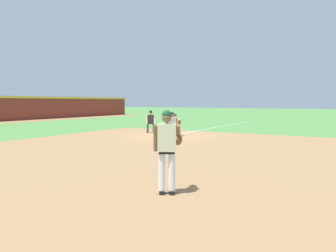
{
  "coord_description": "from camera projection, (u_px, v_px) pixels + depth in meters",
  "views": [
    {
      "loc": [
        -16.61,
        -9.55,
        2.05
      ],
      "look_at": [
        -7.35,
        -4.19,
        1.24
      ],
      "focal_mm": 35.0,
      "sensor_mm": 36.0,
      "label": 1
    }
  ],
  "objects": [
    {
      "name": "ground_plane",
      "position": [
        169.0,
        136.0,
        19.26
      ],
      "size": [
        160.0,
        160.0,
        0.0
      ],
      "primitive_type": "plane",
      "color": "#518942"
    },
    {
      "name": "infield_dirt_patch",
      "position": [
        168.0,
        152.0,
        13.23
      ],
      "size": [
        18.0,
        18.0,
        0.01
      ],
      "primitive_type": "cube",
      "color": "#9E754C",
      "rests_on": "ground"
    },
    {
      "name": "foul_line_stripe",
      "position": [
        219.0,
        127.0,
        26.11
      ],
      "size": [
        15.88,
        0.1,
        0.0
      ],
      "primitive_type": "cube",
      "color": "white",
      "rests_on": "ground"
    },
    {
      "name": "first_base_bag",
      "position": [
        169.0,
        135.0,
        19.26
      ],
      "size": [
        0.38,
        0.38,
        0.09
      ],
      "primitive_type": "cube",
      "color": "white",
      "rests_on": "ground"
    },
    {
      "name": "baseball",
      "position": [
        174.0,
        146.0,
        14.87
      ],
      "size": [
        0.07,
        0.07,
        0.07
      ],
      "primitive_type": "sphere",
      "color": "white",
      "rests_on": "ground"
    },
    {
      "name": "pitcher",
      "position": [
        168.0,
        147.0,
        7.17
      ],
      "size": [
        0.84,
        0.58,
        1.86
      ],
      "color": "black",
      "rests_on": "ground"
    },
    {
      "name": "first_baseman",
      "position": [
        175.0,
        123.0,
        19.49
      ],
      "size": [
        0.83,
        1.01,
        1.34
      ],
      "color": "black",
      "rests_on": "ground"
    },
    {
      "name": "baserunner",
      "position": [
        172.0,
        124.0,
        18.11
      ],
      "size": [
        0.66,
        0.68,
        1.46
      ],
      "color": "black",
      "rests_on": "ground"
    },
    {
      "name": "umpire",
      "position": [
        151.0,
        121.0,
        21.33
      ],
      "size": [
        0.64,
        0.68,
        1.46
      ],
      "color": "black",
      "rests_on": "ground"
    }
  ]
}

